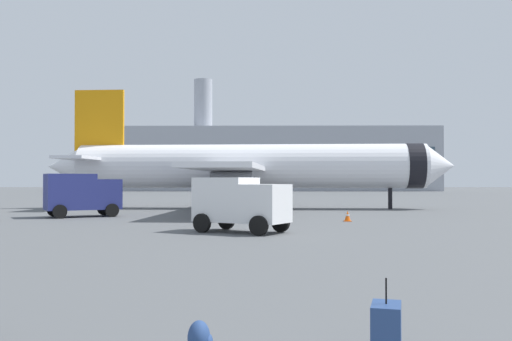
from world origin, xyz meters
The scene contains 8 objects.
airplane_at_gate centered at (-1.38, 45.71, 3.66)m, with size 35.75×32.23×10.50m.
service_truck centered at (-12.29, 34.47, 1.61)m, with size 5.26×4.28×2.90m.
cargo_van centered at (-1.16, 23.31, 1.45)m, with size 4.81×3.98×2.60m.
safety_cone_near centered at (-2.07, 29.16, 0.31)m, with size 0.44×0.44×0.63m.
safety_cone_mid centered at (5.01, 30.53, 0.32)m, with size 0.44×0.44×0.65m.
rolling_suitcase centered at (1.62, 4.51, 0.39)m, with size 0.55×0.72×1.10m.
traveller_backpack centered at (-0.99, 4.59, 0.23)m, with size 0.36×0.40×0.48m.
terminal_building centered at (0.27, 132.28, 7.56)m, with size 80.58×17.36×26.82m.
Camera 1 is at (-0.11, -3.40, 2.46)m, focal length 39.59 mm.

